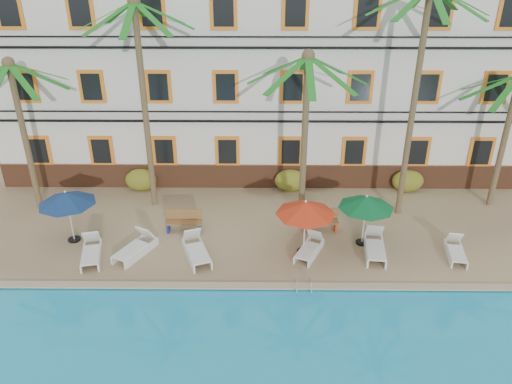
{
  "coord_description": "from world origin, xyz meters",
  "views": [
    {
      "loc": [
        0.06,
        -14.99,
        11.16
      ],
      "look_at": [
        -0.11,
        3.0,
        2.0
      ],
      "focal_mm": 35.0,
      "sensor_mm": 36.0,
      "label": 1
    }
  ],
  "objects_px": {
    "palm_c": "(306,115)",
    "bench_left": "(184,221)",
    "palm_d": "(418,76)",
    "palm_b": "(142,80)",
    "palm_e": "(509,119)",
    "umbrella_red": "(306,208)",
    "bench_right": "(320,219)",
    "lounger_b": "(136,247)",
    "lounger_c": "(196,250)",
    "lounger_e": "(375,246)",
    "umbrella_blue": "(66,198)",
    "lounger_d": "(310,248)",
    "umbrella_green": "(366,202)",
    "palm_a": "(19,113)",
    "lounger_f": "(456,250)",
    "lounger_a": "(91,251)",
    "pool_ladder": "(303,289)"
  },
  "relations": [
    {
      "from": "palm_e",
      "to": "lounger_d",
      "type": "distance_m",
      "value": 10.3
    },
    {
      "from": "palm_b",
      "to": "lounger_a",
      "type": "distance_m",
      "value": 7.16
    },
    {
      "from": "lounger_b",
      "to": "bench_right",
      "type": "relative_size",
      "value": 1.38
    },
    {
      "from": "lounger_b",
      "to": "palm_c",
      "type": "bearing_deg",
      "value": 21.96
    },
    {
      "from": "lounger_e",
      "to": "bench_left",
      "type": "height_order",
      "value": "lounger_e"
    },
    {
      "from": "lounger_d",
      "to": "lounger_f",
      "type": "distance_m",
      "value": 5.59
    },
    {
      "from": "palm_d",
      "to": "palm_b",
      "type": "bearing_deg",
      "value": 176.34
    },
    {
      "from": "lounger_e",
      "to": "lounger_b",
      "type": "bearing_deg",
      "value": -179.18
    },
    {
      "from": "palm_c",
      "to": "umbrella_red",
      "type": "height_order",
      "value": "palm_c"
    },
    {
      "from": "bench_right",
      "to": "lounger_e",
      "type": "bearing_deg",
      "value": -42.32
    },
    {
      "from": "bench_right",
      "to": "lounger_f",
      "type": "bearing_deg",
      "value": -21.33
    },
    {
      "from": "umbrella_blue",
      "to": "lounger_b",
      "type": "distance_m",
      "value": 3.32
    },
    {
      "from": "palm_c",
      "to": "bench_left",
      "type": "height_order",
      "value": "palm_c"
    },
    {
      "from": "umbrella_blue",
      "to": "bench_right",
      "type": "xyz_separation_m",
      "value": [
        10.03,
        0.95,
        -1.45
      ]
    },
    {
      "from": "palm_a",
      "to": "bench_left",
      "type": "xyz_separation_m",
      "value": [
        6.85,
        -1.95,
        -3.97
      ]
    },
    {
      "from": "palm_d",
      "to": "bench_left",
      "type": "relative_size",
      "value": 6.44
    },
    {
      "from": "lounger_e",
      "to": "lounger_f",
      "type": "bearing_deg",
      "value": -3.54
    },
    {
      "from": "palm_e",
      "to": "umbrella_red",
      "type": "bearing_deg",
      "value": -155.57
    },
    {
      "from": "lounger_f",
      "to": "bench_left",
      "type": "xyz_separation_m",
      "value": [
        -10.67,
        1.81,
        0.21
      ]
    },
    {
      "from": "lounger_b",
      "to": "lounger_c",
      "type": "distance_m",
      "value": 2.36
    },
    {
      "from": "umbrella_red",
      "to": "palm_c",
      "type": "bearing_deg",
      "value": 88.38
    },
    {
      "from": "lounger_b",
      "to": "umbrella_green",
      "type": "bearing_deg",
      "value": 5.36
    },
    {
      "from": "umbrella_red",
      "to": "palm_d",
      "type": "bearing_deg",
      "value": 35.69
    },
    {
      "from": "lounger_b",
      "to": "lounger_e",
      "type": "xyz_separation_m",
      "value": [
        9.23,
        0.13,
        0.01
      ]
    },
    {
      "from": "umbrella_red",
      "to": "lounger_e",
      "type": "distance_m",
      "value": 3.2
    },
    {
      "from": "umbrella_green",
      "to": "pool_ladder",
      "type": "relative_size",
      "value": 2.93
    },
    {
      "from": "palm_c",
      "to": "lounger_f",
      "type": "height_order",
      "value": "palm_c"
    },
    {
      "from": "palm_c",
      "to": "pool_ladder",
      "type": "bearing_deg",
      "value": -92.9
    },
    {
      "from": "palm_c",
      "to": "bench_left",
      "type": "bearing_deg",
      "value": -169.82
    },
    {
      "from": "lounger_d",
      "to": "bench_right",
      "type": "height_order",
      "value": "bench_right"
    },
    {
      "from": "umbrella_blue",
      "to": "lounger_b",
      "type": "bearing_deg",
      "value": -19.05
    },
    {
      "from": "palm_d",
      "to": "lounger_e",
      "type": "xyz_separation_m",
      "value": [
        -1.71,
        -3.23,
        -5.79
      ]
    },
    {
      "from": "bench_left",
      "to": "bench_right",
      "type": "height_order",
      "value": "same"
    },
    {
      "from": "umbrella_green",
      "to": "lounger_c",
      "type": "xyz_separation_m",
      "value": [
        -6.52,
        -1.0,
        -1.54
      ]
    },
    {
      "from": "umbrella_red",
      "to": "lounger_a",
      "type": "xyz_separation_m",
      "value": [
        -8.12,
        -0.46,
        -1.66
      ]
    },
    {
      "from": "palm_c",
      "to": "lounger_e",
      "type": "relative_size",
      "value": 3.46
    },
    {
      "from": "lounger_b",
      "to": "lounger_f",
      "type": "xyz_separation_m",
      "value": [
        12.3,
        -0.06,
        -0.04
      ]
    },
    {
      "from": "palm_c",
      "to": "lounger_b",
      "type": "xyz_separation_m",
      "value": [
        -6.56,
        -2.64,
        -4.45
      ]
    },
    {
      "from": "bench_left",
      "to": "palm_d",
      "type": "bearing_deg",
      "value": 9.78
    },
    {
      "from": "lounger_f",
      "to": "bench_left",
      "type": "relative_size",
      "value": 1.17
    },
    {
      "from": "umbrella_blue",
      "to": "lounger_e",
      "type": "xyz_separation_m",
      "value": [
        11.97,
        -0.81,
        -1.61
      ]
    },
    {
      "from": "lounger_e",
      "to": "lounger_a",
      "type": "bearing_deg",
      "value": -177.73
    },
    {
      "from": "umbrella_green",
      "to": "palm_a",
      "type": "bearing_deg",
      "value": 168.48
    },
    {
      "from": "palm_a",
      "to": "lounger_c",
      "type": "xyz_separation_m",
      "value": [
        7.57,
        -3.88,
        -4.13
      ]
    },
    {
      "from": "palm_d",
      "to": "lounger_d",
      "type": "xyz_separation_m",
      "value": [
        -4.23,
        -3.31,
        -5.83
      ]
    },
    {
      "from": "bench_right",
      "to": "bench_left",
      "type": "bearing_deg",
      "value": -178.62
    },
    {
      "from": "pool_ladder",
      "to": "lounger_f",
      "type": "bearing_deg",
      "value": 19.02
    },
    {
      "from": "palm_d",
      "to": "palm_e",
      "type": "relative_size",
      "value": 1.56
    },
    {
      "from": "palm_e",
      "to": "umbrella_red",
      "type": "height_order",
      "value": "palm_e"
    },
    {
      "from": "palm_e",
      "to": "lounger_f",
      "type": "distance_m",
      "value": 6.48
    }
  ]
}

